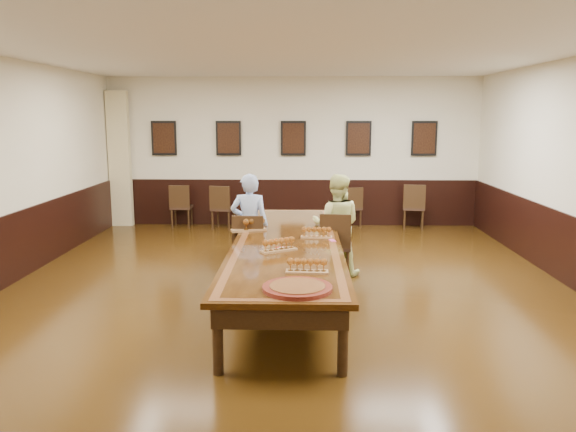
{
  "coord_description": "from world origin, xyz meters",
  "views": [
    {
      "loc": [
        0.2,
        -7.22,
        2.39
      ],
      "look_at": [
        0.0,
        0.5,
        1.0
      ],
      "focal_mm": 35.0,
      "sensor_mm": 36.0,
      "label": 1
    }
  ],
  "objects_px": {
    "spare_chair_d": "(414,206)",
    "person_woman": "(336,225)",
    "spare_chair_a": "(182,206)",
    "chair_woman": "(336,244)",
    "spare_chair_c": "(351,207)",
    "chair_man": "(249,246)",
    "carved_platter": "(297,288)",
    "spare_chair_b": "(223,207)",
    "conference_table": "(287,252)",
    "person_man": "(250,225)"
  },
  "relations": [
    {
      "from": "chair_man",
      "to": "spare_chair_c",
      "type": "bearing_deg",
      "value": -115.05
    },
    {
      "from": "chair_woman",
      "to": "person_man",
      "type": "relative_size",
      "value": 0.63
    },
    {
      "from": "chair_man",
      "to": "chair_woman",
      "type": "xyz_separation_m",
      "value": [
        1.29,
        0.12,
        0.0
      ]
    },
    {
      "from": "person_man",
      "to": "carved_platter",
      "type": "distance_m",
      "value": 3.16
    },
    {
      "from": "chair_woman",
      "to": "carved_platter",
      "type": "height_order",
      "value": "chair_woman"
    },
    {
      "from": "chair_woman",
      "to": "spare_chair_d",
      "type": "distance_m",
      "value": 4.08
    },
    {
      "from": "spare_chair_d",
      "to": "conference_table",
      "type": "bearing_deg",
      "value": 70.59
    },
    {
      "from": "chair_woman",
      "to": "person_man",
      "type": "xyz_separation_m",
      "value": [
        -1.29,
        -0.01,
        0.29
      ]
    },
    {
      "from": "carved_platter",
      "to": "person_woman",
      "type": "bearing_deg",
      "value": 80.04
    },
    {
      "from": "spare_chair_a",
      "to": "carved_platter",
      "type": "xyz_separation_m",
      "value": [
        2.57,
        -6.79,
        0.31
      ]
    },
    {
      "from": "chair_man",
      "to": "chair_woman",
      "type": "distance_m",
      "value": 1.29
    },
    {
      "from": "spare_chair_a",
      "to": "conference_table",
      "type": "relative_size",
      "value": 0.19
    },
    {
      "from": "spare_chair_a",
      "to": "person_woman",
      "type": "distance_m",
      "value": 4.78
    },
    {
      "from": "conference_table",
      "to": "carved_platter",
      "type": "distance_m",
      "value": 2.12
    },
    {
      "from": "spare_chair_d",
      "to": "person_woman",
      "type": "bearing_deg",
      "value": 71.97
    },
    {
      "from": "chair_woman",
      "to": "spare_chair_c",
      "type": "distance_m",
      "value": 3.86
    },
    {
      "from": "chair_woman",
      "to": "carved_platter",
      "type": "distance_m",
      "value": 3.15
    },
    {
      "from": "chair_man",
      "to": "conference_table",
      "type": "xyz_separation_m",
      "value": [
        0.59,
        -0.87,
        0.13
      ]
    },
    {
      "from": "conference_table",
      "to": "carved_platter",
      "type": "relative_size",
      "value": 6.15
    },
    {
      "from": "spare_chair_d",
      "to": "chair_woman",
      "type": "bearing_deg",
      "value": 72.5
    },
    {
      "from": "chair_woman",
      "to": "conference_table",
      "type": "relative_size",
      "value": 0.2
    },
    {
      "from": "spare_chair_b",
      "to": "person_man",
      "type": "height_order",
      "value": "person_man"
    },
    {
      "from": "chair_woman",
      "to": "spare_chair_b",
      "type": "xyz_separation_m",
      "value": [
        -2.19,
        3.49,
        -0.02
      ]
    },
    {
      "from": "conference_table",
      "to": "spare_chair_c",
      "type": "bearing_deg",
      "value": 75.44
    },
    {
      "from": "spare_chair_b",
      "to": "spare_chair_a",
      "type": "bearing_deg",
      "value": -2.22
    },
    {
      "from": "spare_chair_b",
      "to": "spare_chair_c",
      "type": "bearing_deg",
      "value": -162.59
    },
    {
      "from": "chair_woman",
      "to": "spare_chair_a",
      "type": "relative_size",
      "value": 1.05
    },
    {
      "from": "carved_platter",
      "to": "conference_table",
      "type": "bearing_deg",
      "value": 94.23
    },
    {
      "from": "spare_chair_c",
      "to": "spare_chair_d",
      "type": "xyz_separation_m",
      "value": [
        1.32,
        -0.19,
        0.04
      ]
    },
    {
      "from": "chair_woman",
      "to": "carved_platter",
      "type": "xyz_separation_m",
      "value": [
        -0.55,
        -3.09,
        0.29
      ]
    },
    {
      "from": "spare_chair_b",
      "to": "spare_chair_c",
      "type": "height_order",
      "value": "spare_chair_b"
    },
    {
      "from": "person_man",
      "to": "spare_chair_d",
      "type": "bearing_deg",
      "value": -130.99
    },
    {
      "from": "chair_man",
      "to": "carved_platter",
      "type": "bearing_deg",
      "value": 103.93
    },
    {
      "from": "chair_woman",
      "to": "carved_platter",
      "type": "relative_size",
      "value": 1.2
    },
    {
      "from": "chair_man",
      "to": "carved_platter",
      "type": "relative_size",
      "value": 1.19
    },
    {
      "from": "spare_chair_c",
      "to": "person_man",
      "type": "xyz_separation_m",
      "value": [
        -1.83,
        -3.84,
        0.34
      ]
    },
    {
      "from": "spare_chair_b",
      "to": "carved_platter",
      "type": "distance_m",
      "value": 6.79
    },
    {
      "from": "spare_chair_d",
      "to": "person_woman",
      "type": "xyz_separation_m",
      "value": [
        -1.85,
        -3.53,
        0.28
      ]
    },
    {
      "from": "spare_chair_b",
      "to": "spare_chair_d",
      "type": "xyz_separation_m",
      "value": [
        4.05,
        0.14,
        0.01
      ]
    },
    {
      "from": "person_man",
      "to": "person_woman",
      "type": "relative_size",
      "value": 1.01
    },
    {
      "from": "spare_chair_d",
      "to": "spare_chair_b",
      "type": "bearing_deg",
      "value": 11.67
    },
    {
      "from": "person_man",
      "to": "carved_platter",
      "type": "bearing_deg",
      "value": 103.48
    },
    {
      "from": "chair_man",
      "to": "spare_chair_c",
      "type": "distance_m",
      "value": 4.35
    },
    {
      "from": "spare_chair_b",
      "to": "conference_table",
      "type": "distance_m",
      "value": 4.72
    },
    {
      "from": "carved_platter",
      "to": "spare_chair_a",
      "type": "bearing_deg",
      "value": 110.72
    },
    {
      "from": "chair_man",
      "to": "spare_chair_b",
      "type": "height_order",
      "value": "chair_man"
    },
    {
      "from": "chair_man",
      "to": "person_woman",
      "type": "relative_size",
      "value": 0.63
    },
    {
      "from": "spare_chair_c",
      "to": "person_man",
      "type": "bearing_deg",
      "value": 49.97
    },
    {
      "from": "spare_chair_a",
      "to": "spare_chair_d",
      "type": "distance_m",
      "value": 4.98
    },
    {
      "from": "spare_chair_d",
      "to": "carved_platter",
      "type": "distance_m",
      "value": 7.14
    }
  ]
}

